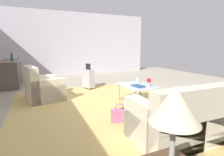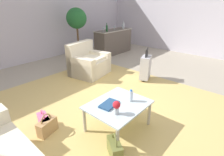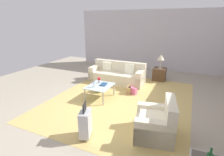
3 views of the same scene
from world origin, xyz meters
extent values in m
plane|color=#A89E89|center=(0.00, 0.00, 0.00)|extent=(12.00, 12.00, 0.00)
cube|color=silver|center=(5.06, 0.00, 1.55)|extent=(0.12, 8.00, 3.10)
cube|color=tan|center=(-0.60, 0.20, 0.00)|extent=(5.20, 4.40, 0.01)
cube|color=beige|center=(-2.10, -0.60, 0.23)|extent=(0.85, 2.31, 0.45)
cube|color=beige|center=(-2.42, -0.60, 0.44)|extent=(0.22, 2.31, 0.88)
cube|color=beige|center=(-2.10, 0.44, 0.32)|extent=(0.85, 0.24, 0.65)
cube|color=white|center=(-2.26, -0.08, 0.63)|extent=(0.16, 0.40, 0.41)
cube|color=beige|center=(0.90, 1.60, 0.22)|extent=(1.12, 1.01, 0.44)
cube|color=beige|center=(0.84, 1.91, 0.45)|extent=(1.00, 0.38, 0.91)
cube|color=beige|center=(1.28, 1.67, 0.30)|extent=(0.36, 0.86, 0.60)
cube|color=beige|center=(0.52, 1.53, 0.30)|extent=(0.36, 0.86, 0.60)
cube|color=white|center=(0.91, 1.55, 0.48)|extent=(0.83, 0.71, 0.08)
cube|color=silver|center=(-0.40, -0.50, 0.45)|extent=(0.93, 0.77, 0.02)
cylinder|color=#ADA899|center=(-0.82, -0.16, 0.22)|extent=(0.05, 0.05, 0.44)
cylinder|color=#ADA899|center=(0.02, -0.16, 0.22)|extent=(0.05, 0.05, 0.44)
cylinder|color=#ADA899|center=(-0.82, -0.84, 0.22)|extent=(0.05, 0.05, 0.44)
cylinder|color=#ADA899|center=(0.02, -0.84, 0.22)|extent=(0.05, 0.05, 0.44)
cylinder|color=silver|center=(-0.20, -0.60, 0.55)|extent=(0.06, 0.06, 0.18)
cylinder|color=#2D6BBC|center=(-0.20, -0.60, 0.65)|extent=(0.04, 0.04, 0.02)
cube|color=navy|center=(-0.52, -0.42, 0.48)|extent=(0.33, 0.24, 0.03)
cylinder|color=#B2B7BC|center=(-0.62, -0.65, 0.51)|extent=(0.07, 0.07, 0.10)
sphere|color=red|center=(-0.62, -0.65, 0.61)|extent=(0.11, 0.11, 0.11)
cylinder|color=#ADA899|center=(-3.20, 1.00, 0.75)|extent=(0.04, 0.04, 0.36)
cone|color=beige|center=(-3.20, 1.00, 1.04)|extent=(0.32, 0.32, 0.24)
cube|color=brown|center=(3.10, 2.60, 0.47)|extent=(1.63, 0.55, 0.94)
cube|color=#ADA899|center=(3.10, 2.60, 0.92)|extent=(1.67, 0.59, 0.03)
cylinder|color=silver|center=(2.53, 2.60, 0.94)|extent=(0.07, 0.07, 0.01)
cylinder|color=silver|center=(2.53, 2.60, 0.98)|extent=(0.01, 0.01, 0.08)
sphere|color=silver|center=(2.53, 2.60, 1.05)|extent=(0.08, 0.08, 0.08)
cylinder|color=silver|center=(3.10, 2.55, 0.94)|extent=(0.07, 0.07, 0.01)
cylinder|color=silver|center=(3.10, 2.55, 0.98)|extent=(0.01, 0.01, 0.08)
sphere|color=silver|center=(3.10, 2.55, 1.05)|extent=(0.08, 0.08, 0.08)
cylinder|color=silver|center=(3.67, 2.60, 0.94)|extent=(0.07, 0.07, 0.01)
cylinder|color=silver|center=(3.67, 2.60, 0.98)|extent=(0.01, 0.01, 0.08)
sphere|color=silver|center=(3.67, 2.60, 1.05)|extent=(0.08, 0.08, 0.08)
cylinder|color=#194C23|center=(2.59, 2.49, 1.05)|extent=(0.07, 0.07, 0.22)
cylinder|color=#194C23|center=(2.59, 2.49, 1.20)|extent=(0.03, 0.03, 0.08)
cylinder|color=silver|center=(3.59, 2.49, 1.05)|extent=(0.07, 0.07, 0.22)
cylinder|color=silver|center=(3.59, 2.49, 1.20)|extent=(0.03, 0.03, 0.08)
cube|color=#B7B7BC|center=(1.60, 0.20, 0.35)|extent=(0.45, 0.34, 0.60)
cube|color=black|center=(1.60, 0.20, 0.75)|extent=(0.23, 0.10, 0.20)
cylinder|color=black|center=(1.47, 0.15, 0.03)|extent=(0.04, 0.05, 0.05)
cylinder|color=black|center=(1.73, 0.25, 0.03)|extent=(0.04, 0.05, 0.05)
cube|color=tan|center=(-1.23, 0.26, 0.12)|extent=(0.34, 0.21, 0.24)
torus|color=tan|center=(-1.23, 0.26, 0.26)|extent=(0.19, 0.07, 0.20)
cube|color=olive|center=(-0.88, -0.84, 0.12)|extent=(0.29, 0.34, 0.24)
torus|color=olive|center=(-0.88, -0.84, 0.26)|extent=(0.12, 0.18, 0.20)
cube|color=pink|center=(-1.21, 0.40, 0.12)|extent=(0.22, 0.34, 0.24)
torus|color=pink|center=(-1.21, 0.40, 0.26)|extent=(0.07, 0.19, 0.20)
camera|label=1|loc=(-3.99, 1.76, 1.39)|focal=28.00mm
camera|label=2|loc=(-2.23, -1.97, 1.93)|focal=28.00mm
camera|label=3|loc=(4.45, 2.15, 2.55)|focal=28.00mm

